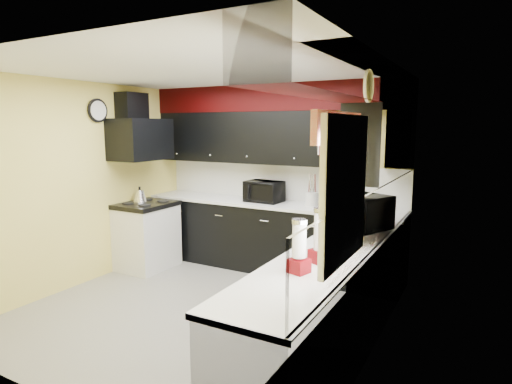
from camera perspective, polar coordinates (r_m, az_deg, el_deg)
ground at (r=4.83m, az=-6.85°, el=-15.21°), size 3.60×3.60×0.00m
wall_back at (r=6.00m, az=2.96°, el=2.00°), size 3.60×0.06×2.50m
wall_right at (r=3.73m, az=15.95°, el=-2.52°), size 0.06×3.60×2.50m
wall_left at (r=5.70m, az=-21.97°, el=1.02°), size 0.06×3.60×2.50m
ceiling at (r=4.44m, az=-7.46°, el=15.72°), size 3.60×3.60×0.06m
cab_back at (r=5.89m, az=1.62°, el=-6.05°), size 3.60×0.60×0.90m
cab_right at (r=3.76m, az=9.75°, el=-14.97°), size 0.60×3.00×0.90m
counter_back at (r=5.79m, az=1.65°, el=-1.55°), size 3.62×0.64×0.04m
counter_right at (r=3.60m, az=9.94°, el=-8.11°), size 0.64×3.02×0.04m
splash_back at (r=6.00m, az=2.92°, el=1.43°), size 3.60×0.02×0.50m
splash_right at (r=3.74m, az=15.77°, el=-3.41°), size 0.02×3.60×0.50m
upper_back at (r=6.05m, az=-2.03°, el=7.29°), size 2.60×0.35×0.70m
upper_right at (r=4.58m, az=16.64°, el=6.44°), size 0.35×1.80×0.70m
soffit_back at (r=5.81m, az=2.26°, el=12.40°), size 3.60×0.36×0.35m
soffit_right at (r=3.55m, az=13.11°, el=14.50°), size 0.36×3.24×0.35m
stove at (r=6.14m, az=-14.30°, el=-5.89°), size 0.60×0.75×0.86m
cooktop at (r=6.05m, az=-14.47°, el=-1.67°), size 0.62×0.77×0.06m
hood at (r=5.99m, az=-15.15°, el=6.78°), size 0.50×0.78×0.55m
hood_duct at (r=6.08m, az=-16.21°, el=10.73°), size 0.24×0.40×0.40m
window at (r=2.82m, az=11.81°, el=0.27°), size 0.03×0.86×0.96m
valance at (r=2.81m, az=10.98°, el=8.46°), size 0.04×0.88×0.20m
pan_top at (r=5.42m, az=9.78°, el=9.11°), size 0.03×0.22×0.40m
pan_mid at (r=5.30m, az=9.25°, el=6.42°), size 0.03×0.28×0.46m
pan_low at (r=5.55m, az=10.15°, el=6.19°), size 0.03×0.24×0.42m
cut_board at (r=5.18m, az=8.92°, el=6.93°), size 0.03×0.26×0.35m
baskets at (r=3.86m, az=12.02°, el=-3.06°), size 0.27×0.27×0.50m
clock at (r=5.80m, az=-20.36°, el=10.14°), size 0.03×0.30×0.30m
deco_plate at (r=3.34m, az=14.79°, el=13.52°), size 0.03×0.24×0.24m
toaster_oven at (r=5.79m, az=1.05°, el=0.07°), size 0.50×0.43×0.28m
microwave at (r=4.32m, az=13.53°, el=-2.79°), size 0.63×0.73×0.34m
utensil_crock at (r=5.55m, az=7.46°, el=-0.92°), size 0.20×0.20×0.18m
knife_block at (r=5.37m, az=11.74°, el=-1.28°), size 0.10×0.13×0.19m
kettle at (r=6.14m, az=-15.22°, el=-0.48°), size 0.22×0.22×0.16m
dispenser_a at (r=3.25m, az=8.70°, el=-5.98°), size 0.19×0.19×0.39m
dispenser_b at (r=3.01m, az=5.78°, el=-7.56°), size 0.16×0.16×0.34m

